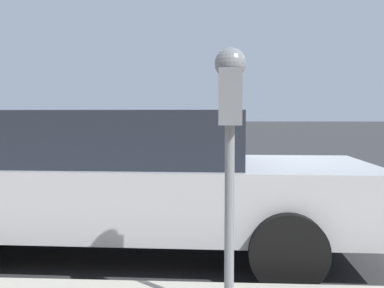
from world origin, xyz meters
TOP-DOWN VIEW (x-y plane):
  - ground_plane at (0.00, 0.00)m, footprint 220.00×220.00m
  - parking_meter at (-2.74, 0.21)m, footprint 0.21×0.19m
  - car_silver at (-0.96, 1.27)m, footprint 2.11×4.91m

SIDE VIEW (x-z plane):
  - ground_plane at x=0.00m, z-range 0.00..0.00m
  - car_silver at x=-0.96m, z-range 0.05..1.50m
  - parking_meter at x=-2.74m, z-range 0.61..2.26m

